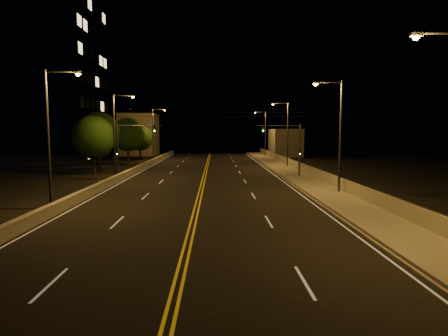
{
  "coord_description": "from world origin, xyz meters",
  "views": [
    {
      "loc": [
        1.33,
        -11.34,
        5.38
      ],
      "look_at": [
        2.0,
        18.0,
        2.5
      ],
      "focal_mm": 30.0,
      "sensor_mm": 36.0,
      "label": 1
    }
  ],
  "objects_px": {
    "streetlight_2": "(286,131)",
    "building_tower": "(18,68)",
    "streetlight_6": "(154,131)",
    "streetlight_3": "(264,131)",
    "streetlight_5": "(116,130)",
    "tree_3": "(140,138)",
    "tree_2": "(128,134)",
    "streetlight_1": "(337,130)",
    "traffic_signal_left": "(126,144)",
    "tree_1": "(99,133)",
    "traffic_signal_right": "(291,144)",
    "tree_0": "(93,137)",
    "streetlight_4": "(52,130)"
  },
  "relations": [
    {
      "from": "streetlight_1",
      "to": "streetlight_2",
      "type": "relative_size",
      "value": 1.0
    },
    {
      "from": "streetlight_3",
      "to": "tree_3",
      "type": "relative_size",
      "value": 1.46
    },
    {
      "from": "streetlight_1",
      "to": "tree_0",
      "type": "bearing_deg",
      "value": 147.42
    },
    {
      "from": "streetlight_1",
      "to": "tree_1",
      "type": "xyz_separation_m",
      "value": [
        -27.38,
        24.48,
        -0.3
      ]
    },
    {
      "from": "streetlight_5",
      "to": "tree_0",
      "type": "xyz_separation_m",
      "value": [
        -4.1,
        4.51,
        -0.88
      ]
    },
    {
      "from": "streetlight_6",
      "to": "tree_1",
      "type": "bearing_deg",
      "value": -113.18
    },
    {
      "from": "streetlight_3",
      "to": "tree_1",
      "type": "relative_size",
      "value": 1.16
    },
    {
      "from": "streetlight_6",
      "to": "building_tower",
      "type": "relative_size",
      "value": 0.3
    },
    {
      "from": "streetlight_2",
      "to": "tree_2",
      "type": "height_order",
      "value": "streetlight_2"
    },
    {
      "from": "building_tower",
      "to": "tree_2",
      "type": "xyz_separation_m",
      "value": [
        16.36,
        2.89,
        -10.44
      ]
    },
    {
      "from": "streetlight_6",
      "to": "tree_2",
      "type": "distance_m",
      "value": 6.68
    },
    {
      "from": "streetlight_3",
      "to": "streetlight_5",
      "type": "distance_m",
      "value": 41.3
    },
    {
      "from": "tree_2",
      "to": "streetlight_6",
      "type": "bearing_deg",
      "value": 57.44
    },
    {
      "from": "streetlight_4",
      "to": "tree_1",
      "type": "relative_size",
      "value": 1.16
    },
    {
      "from": "building_tower",
      "to": "tree_1",
      "type": "relative_size",
      "value": 3.85
    },
    {
      "from": "streetlight_1",
      "to": "tree_0",
      "type": "height_order",
      "value": "streetlight_1"
    },
    {
      "from": "streetlight_6",
      "to": "streetlight_4",
      "type": "bearing_deg",
      "value": -90.0
    },
    {
      "from": "streetlight_3",
      "to": "streetlight_1",
      "type": "bearing_deg",
      "value": -90.0
    },
    {
      "from": "building_tower",
      "to": "tree_3",
      "type": "xyz_separation_m",
      "value": [
        16.78,
        10.92,
        -11.18
      ]
    },
    {
      "from": "streetlight_1",
      "to": "tree_3",
      "type": "xyz_separation_m",
      "value": [
        -24.62,
        40.73,
        -1.38
      ]
    },
    {
      "from": "streetlight_2",
      "to": "building_tower",
      "type": "relative_size",
      "value": 0.3
    },
    {
      "from": "streetlight_1",
      "to": "traffic_signal_right",
      "type": "relative_size",
      "value": 1.53
    },
    {
      "from": "streetlight_4",
      "to": "traffic_signal_right",
      "type": "relative_size",
      "value": 1.53
    },
    {
      "from": "streetlight_6",
      "to": "tree_2",
      "type": "bearing_deg",
      "value": -122.56
    },
    {
      "from": "streetlight_2",
      "to": "streetlight_3",
      "type": "bearing_deg",
      "value": 90.0
    },
    {
      "from": "building_tower",
      "to": "tree_3",
      "type": "height_order",
      "value": "building_tower"
    },
    {
      "from": "tree_3",
      "to": "streetlight_3",
      "type": "bearing_deg",
      "value": 14.54
    },
    {
      "from": "traffic_signal_right",
      "to": "tree_0",
      "type": "relative_size",
      "value": 0.85
    },
    {
      "from": "tree_2",
      "to": "tree_3",
      "type": "xyz_separation_m",
      "value": [
        0.42,
        8.03,
        -0.74
      ]
    },
    {
      "from": "streetlight_1",
      "to": "tree_2",
      "type": "distance_m",
      "value": 41.19
    },
    {
      "from": "streetlight_5",
      "to": "traffic_signal_left",
      "type": "height_order",
      "value": "streetlight_5"
    },
    {
      "from": "traffic_signal_left",
      "to": "tree_1",
      "type": "distance_m",
      "value": 14.84
    },
    {
      "from": "tree_1",
      "to": "tree_2",
      "type": "distance_m",
      "value": 8.55
    },
    {
      "from": "streetlight_3",
      "to": "building_tower",
      "type": "relative_size",
      "value": 0.3
    },
    {
      "from": "streetlight_4",
      "to": "tree_0",
      "type": "bearing_deg",
      "value": 100.84
    },
    {
      "from": "streetlight_4",
      "to": "building_tower",
      "type": "height_order",
      "value": "building_tower"
    },
    {
      "from": "streetlight_3",
      "to": "tree_3",
      "type": "xyz_separation_m",
      "value": [
        -24.62,
        -6.38,
        -1.38
      ]
    },
    {
      "from": "tree_1",
      "to": "streetlight_5",
      "type": "bearing_deg",
      "value": -64.95
    },
    {
      "from": "streetlight_1",
      "to": "streetlight_2",
      "type": "bearing_deg",
      "value": 90.0
    },
    {
      "from": "traffic_signal_right",
      "to": "tree_1",
      "type": "bearing_deg",
      "value": 153.3
    },
    {
      "from": "tree_0",
      "to": "tree_1",
      "type": "height_order",
      "value": "tree_1"
    },
    {
      "from": "tree_1",
      "to": "tree_3",
      "type": "xyz_separation_m",
      "value": [
        2.76,
        16.24,
        -1.07
      ]
    },
    {
      "from": "streetlight_2",
      "to": "tree_0",
      "type": "distance_m",
      "value": 26.42
    },
    {
      "from": "streetlight_4",
      "to": "traffic_signal_right",
      "type": "distance_m",
      "value": 25.98
    },
    {
      "from": "streetlight_5",
      "to": "streetlight_6",
      "type": "height_order",
      "value": "same"
    },
    {
      "from": "streetlight_2",
      "to": "streetlight_5",
      "type": "bearing_deg",
      "value": -152.6
    },
    {
      "from": "streetlight_3",
      "to": "traffic_signal_left",
      "type": "height_order",
      "value": "streetlight_3"
    },
    {
      "from": "streetlight_2",
      "to": "streetlight_4",
      "type": "height_order",
      "value": "same"
    },
    {
      "from": "traffic_signal_left",
      "to": "tree_1",
      "type": "relative_size",
      "value": 0.76
    },
    {
      "from": "streetlight_5",
      "to": "tree_2",
      "type": "xyz_separation_m",
      "value": [
        -3.58,
        20.87,
        -0.64
      ]
    }
  ]
}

